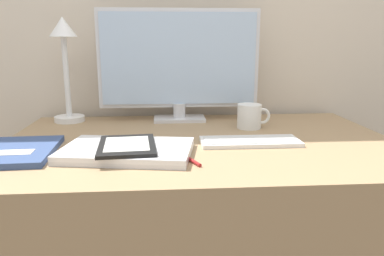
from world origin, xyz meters
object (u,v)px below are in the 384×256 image
Objects in this scene: ereader at (127,145)px; desk_lamp at (65,56)px; coffee_mug at (250,116)px; monitor at (179,63)px; keyboard at (250,141)px; pen at (186,157)px; notebook at (18,151)px; laptop at (127,151)px.

ereader is 0.55m from desk_lamp.
monitor is at bearing 147.57° from coffee_mug.
keyboard reaches higher than pen.
ereader is at bearing 167.06° from pen.
notebook reaches higher than keyboard.
laptop is at bearing 90.35° from ereader.
keyboard is 0.64m from notebook.
coffee_mug reaches higher than notebook.
notebook is at bearing -137.94° from monitor.
keyboard is at bearing 14.09° from laptop.
ereader is at bearing -164.71° from keyboard.
laptop is 2.60× the size of pen.
laptop is 1.35× the size of notebook.
notebook is 1.93× the size of pen.
ereader reaches higher than laptop.
pen is at bearing -9.32° from notebook.
desk_lamp is 1.40× the size of notebook.
coffee_mug reaches higher than pen.
laptop is 0.02m from ereader.
ereader is (-0.15, -0.44, -0.18)m from monitor.
monitor is at bearing 89.73° from pen.
coffee_mug is at bearing -13.77° from desk_lamp.
coffee_mug is at bearing 36.58° from ereader.
monitor reaches higher than pen.
monitor is 0.41m from desk_lamp.
coffee_mug is (0.64, -0.16, -0.20)m from desk_lamp.
keyboard is 0.23m from pen.
keyboard is 2.54× the size of coffee_mug.
monitor is 0.52m from pen.
monitor is 0.33m from coffee_mug.
monitor is 0.44m from keyboard.
monitor is 2.04× the size of keyboard.
desk_lamp reaches higher than ereader.
coffee_mug is (0.23, -0.15, -0.17)m from monitor.
pen is (0.15, -0.03, -0.02)m from ereader.
monitor reaches higher than coffee_mug.
notebook is at bearing -159.68° from coffee_mug.
desk_lamp is at bearing 130.10° from pen.
coffee_mug reaches higher than ereader.
keyboard is 0.36m from laptop.
keyboard is 0.73m from desk_lamp.
laptop is at bearing -109.76° from monitor.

